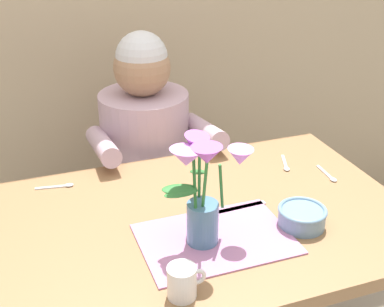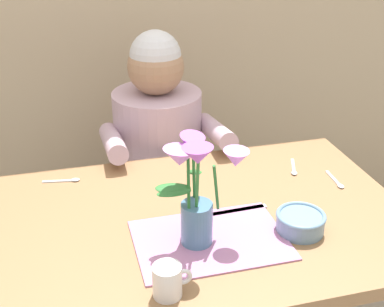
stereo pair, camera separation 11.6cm
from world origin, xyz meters
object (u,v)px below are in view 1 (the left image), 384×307
object	(u,v)px
flower_vase	(203,187)
dinner_knife	(236,209)
seated_person	(147,174)
coffee_cup	(183,282)
ceramic_bowl	(302,216)

from	to	relation	value
flower_vase	dinner_knife	world-z (taller)	flower_vase
seated_person	coffee_cup	size ratio (longest dim) A/B	12.20
ceramic_bowl	coffee_cup	world-z (taller)	coffee_cup
ceramic_bowl	coffee_cup	size ratio (longest dim) A/B	1.46
seated_person	coffee_cup	distance (m)	0.95
seated_person	dinner_knife	world-z (taller)	seated_person
flower_vase	ceramic_bowl	size ratio (longest dim) A/B	2.30
seated_person	coffee_cup	world-z (taller)	seated_person
seated_person	coffee_cup	bearing A→B (deg)	-100.19
seated_person	flower_vase	xyz separation A→B (m)	(-0.05, -0.73, 0.35)
ceramic_bowl	seated_person	bearing A→B (deg)	107.74
ceramic_bowl	dinner_knife	bearing A→B (deg)	134.71
flower_vase	ceramic_bowl	xyz separation A→B (m)	(0.29, -0.02, -0.14)
flower_vase	seated_person	bearing A→B (deg)	86.45
ceramic_bowl	dinner_knife	distance (m)	0.20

